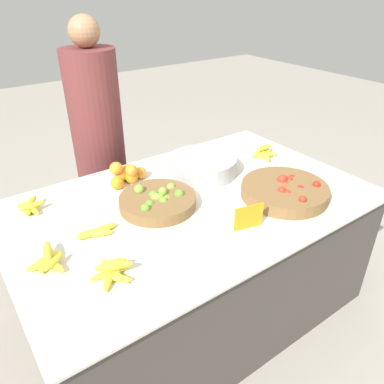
{
  "coord_description": "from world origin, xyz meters",
  "views": [
    {
      "loc": [
        -0.95,
        -1.32,
        1.71
      ],
      "look_at": [
        0.0,
        0.0,
        0.77
      ],
      "focal_mm": 35.0,
      "sensor_mm": 36.0,
      "label": 1
    }
  ],
  "objects_px": {
    "metal_bowl": "(202,165)",
    "price_sign": "(249,217)",
    "lime_bowl": "(157,201)",
    "tomato_basket": "(285,191)",
    "vendor_person": "(100,149)"
  },
  "relations": [
    {
      "from": "metal_bowl",
      "to": "vendor_person",
      "type": "height_order",
      "value": "vendor_person"
    },
    {
      "from": "metal_bowl",
      "to": "price_sign",
      "type": "height_order",
      "value": "price_sign"
    },
    {
      "from": "price_sign",
      "to": "lime_bowl",
      "type": "bearing_deg",
      "value": 134.61
    },
    {
      "from": "tomato_basket",
      "to": "vendor_person",
      "type": "xyz_separation_m",
      "value": [
        -0.51,
        1.18,
        -0.05
      ]
    },
    {
      "from": "vendor_person",
      "to": "metal_bowl",
      "type": "bearing_deg",
      "value": -65.89
    },
    {
      "from": "lime_bowl",
      "to": "price_sign",
      "type": "height_order",
      "value": "price_sign"
    },
    {
      "from": "lime_bowl",
      "to": "tomato_basket",
      "type": "distance_m",
      "value": 0.66
    },
    {
      "from": "tomato_basket",
      "to": "price_sign",
      "type": "relative_size",
      "value": 3.18
    },
    {
      "from": "tomato_basket",
      "to": "vendor_person",
      "type": "relative_size",
      "value": 0.29
    },
    {
      "from": "lime_bowl",
      "to": "tomato_basket",
      "type": "xyz_separation_m",
      "value": [
        0.58,
        -0.3,
        0.0
      ]
    },
    {
      "from": "tomato_basket",
      "to": "lime_bowl",
      "type": "bearing_deg",
      "value": 152.96
    },
    {
      "from": "metal_bowl",
      "to": "price_sign",
      "type": "distance_m",
      "value": 0.58
    },
    {
      "from": "lime_bowl",
      "to": "metal_bowl",
      "type": "height_order",
      "value": "metal_bowl"
    },
    {
      "from": "tomato_basket",
      "to": "metal_bowl",
      "type": "bearing_deg",
      "value": 112.28
    },
    {
      "from": "tomato_basket",
      "to": "price_sign",
      "type": "bearing_deg",
      "value": -164.18
    }
  ]
}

